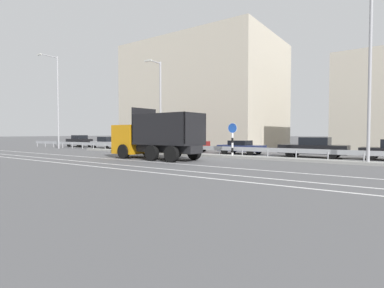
% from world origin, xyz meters
% --- Properties ---
extents(ground_plane, '(320.00, 320.00, 0.00)m').
position_xyz_m(ground_plane, '(0.00, 0.00, 0.00)').
color(ground_plane, '#565659').
extents(lane_strip_0, '(60.00, 0.16, 0.01)m').
position_xyz_m(lane_strip_0, '(-3.15, -4.25, 0.00)').
color(lane_strip_0, silver).
rests_on(lane_strip_0, ground_plane).
extents(lane_strip_1, '(60.00, 0.16, 0.01)m').
position_xyz_m(lane_strip_1, '(-3.15, -6.65, 0.00)').
color(lane_strip_1, silver).
rests_on(lane_strip_1, ground_plane).
extents(lane_strip_2, '(60.00, 0.16, 0.01)m').
position_xyz_m(lane_strip_2, '(-3.15, -8.01, 0.00)').
color(lane_strip_2, silver).
rests_on(lane_strip_2, ground_plane).
extents(median_island, '(33.00, 1.10, 0.18)m').
position_xyz_m(median_island, '(0.00, 1.73, 0.09)').
color(median_island, gray).
rests_on(median_island, ground_plane).
extents(median_guardrail, '(60.00, 0.09, 0.78)m').
position_xyz_m(median_guardrail, '(-0.00, 2.72, 0.57)').
color(median_guardrail, '#9EA0A5').
rests_on(median_guardrail, ground_plane).
extents(dump_truck, '(7.25, 2.90, 3.67)m').
position_xyz_m(dump_truck, '(-4.07, -2.42, 1.29)').
color(dump_truck, orange).
rests_on(dump_truck, ground_plane).
extents(median_road_sign, '(0.77, 0.16, 2.61)m').
position_xyz_m(median_road_sign, '(0.68, 1.73, 1.39)').
color(median_road_sign, white).
rests_on(median_road_sign, ground_plane).
extents(street_lamp_0, '(0.70, 2.35, 10.92)m').
position_xyz_m(street_lamp_0, '(-22.47, 1.40, 5.97)').
color(street_lamp_0, '#ADADB2').
rests_on(street_lamp_0, ground_plane).
extents(street_lamp_1, '(0.71, 1.83, 8.14)m').
position_xyz_m(street_lamp_1, '(-6.46, 1.59, 4.50)').
color(street_lamp_1, '#ADADB2').
rests_on(street_lamp_1, ground_plane).
extents(street_lamp_2, '(0.71, 2.36, 10.07)m').
position_xyz_m(street_lamp_2, '(9.54, 1.48, 5.54)').
color(street_lamp_2, '#ADADB2').
rests_on(street_lamp_2, ground_plane).
extents(parked_car_0, '(3.97, 1.96, 1.57)m').
position_xyz_m(parked_car_0, '(-24.16, 5.46, 0.79)').
color(parked_car_0, black).
rests_on(parked_car_0, ground_plane).
extents(parked_car_1, '(4.30, 2.12, 1.40)m').
position_xyz_m(parked_car_1, '(-18.20, 5.19, 0.70)').
color(parked_car_1, '#A3A3A8').
rests_on(parked_car_1, ground_plane).
extents(parked_car_2, '(4.88, 2.09, 1.16)m').
position_xyz_m(parked_car_2, '(-11.79, 5.69, 0.62)').
color(parked_car_2, navy).
rests_on(parked_car_2, ground_plane).
extents(parked_car_3, '(4.12, 2.12, 1.60)m').
position_xyz_m(parked_car_3, '(-6.19, 5.40, 0.79)').
color(parked_car_3, maroon).
rests_on(parked_car_3, ground_plane).
extents(parked_car_4, '(3.95, 1.99, 1.20)m').
position_xyz_m(parked_car_4, '(-0.47, 5.58, 0.63)').
color(parked_car_4, navy).
rests_on(parked_car_4, ground_plane).
extents(parked_car_5, '(4.90, 1.84, 1.54)m').
position_xyz_m(parked_car_5, '(5.62, 5.43, 0.76)').
color(parked_car_5, black).
rests_on(parked_car_5, ground_plane).
extents(background_building_0, '(19.32, 13.83, 13.78)m').
position_xyz_m(background_building_0, '(-11.34, 16.46, 6.89)').
color(background_building_0, beige).
rests_on(background_building_0, ground_plane).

